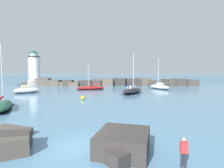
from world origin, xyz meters
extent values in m
plane|color=teal|center=(0.00, 0.00, 0.00)|extent=(600.00, 600.00, 0.00)
cube|color=teal|center=(0.00, 108.99, 0.00)|extent=(400.00, 116.00, 0.01)
cube|color=#4C443D|center=(-26.15, 49.23, 0.62)|extent=(4.10, 4.89, 1.25)
cube|color=brown|center=(-22.18, 49.50, 1.25)|extent=(5.63, 5.65, 2.51)
cube|color=brown|center=(-17.62, 49.23, 0.95)|extent=(4.03, 4.30, 1.91)
cube|color=brown|center=(-15.02, 49.47, 0.63)|extent=(3.11, 4.48, 1.27)
cube|color=#423D38|center=(-12.75, 48.70, 0.93)|extent=(3.15, 4.82, 1.85)
cube|color=brown|center=(-10.06, 48.20, 0.62)|extent=(4.24, 5.64, 1.25)
cube|color=#383330|center=(-6.38, 48.61, 0.85)|extent=(5.90, 6.15, 1.71)
cube|color=#4C443D|center=(-3.33, 48.41, 1.06)|extent=(3.64, 4.42, 2.11)
cube|color=brown|center=(0.50, 49.74, 1.12)|extent=(6.18, 6.05, 2.23)
cube|color=#383330|center=(5.04, 49.44, 1.22)|extent=(4.76, 4.01, 2.44)
cube|color=#383330|center=(9.47, 49.20, 1.14)|extent=(5.20, 5.34, 2.28)
cube|color=brown|center=(13.10, 49.75, 1.25)|extent=(4.86, 5.50, 2.49)
cube|color=#423D38|center=(16.18, 48.67, 0.88)|extent=(3.59, 5.11, 1.76)
cube|color=#423D38|center=(19.17, 49.02, 0.65)|extent=(3.21, 3.86, 1.31)
cube|color=#4C443D|center=(22.45, 49.65, 1.06)|extent=(4.76, 6.27, 2.13)
cube|color=#423D38|center=(25.22, 48.38, 1.16)|extent=(4.11, 4.09, 2.32)
cube|color=#4C443D|center=(29.02, 48.88, 1.04)|extent=(4.68, 5.73, 2.08)
cylinder|color=gray|center=(-24.24, 48.45, 0.90)|extent=(4.82, 4.82, 1.80)
cylinder|color=white|center=(-24.24, 48.45, 5.75)|extent=(3.57, 3.57, 7.90)
cylinder|color=#232328|center=(-24.24, 48.45, 9.83)|extent=(4.10, 4.10, 0.25)
cylinder|color=silver|center=(-24.24, 48.45, 10.53)|extent=(2.50, 2.50, 1.15)
cone|color=#194C38|center=(-24.24, 48.45, 11.55)|extent=(3.03, 3.03, 0.90)
cube|color=#4C443D|center=(-5.77, 2.08, 0.29)|extent=(3.50, 2.63, 0.58)
cube|color=#383330|center=(2.93, -0.63, 0.64)|extent=(3.85, 3.99, 1.28)
cube|color=#383330|center=(2.55, -1.97, 0.39)|extent=(2.03, 2.06, 0.79)
ellipsoid|color=#195138|center=(-12.17, 11.50, 0.50)|extent=(5.13, 7.97, 1.00)
cube|color=black|center=(-12.17, 11.50, 0.01)|extent=(4.93, 7.60, 0.03)
cylinder|color=silver|center=(-12.41, 12.04, 4.84)|extent=(0.12, 0.12, 7.68)
cylinder|color=#BCBCC1|center=(-11.51, 10.08, 1.55)|extent=(1.90, 3.96, 0.10)
cube|color=maroon|center=(-11.51, 10.08, 1.65)|extent=(1.72, 3.41, 0.20)
ellipsoid|color=silver|center=(-17.08, 28.11, 0.64)|extent=(5.50, 4.53, 1.28)
cube|color=black|center=(-17.08, 28.11, 0.01)|extent=(5.25, 4.34, 0.03)
cube|color=beige|center=(-17.31, 27.96, 1.60)|extent=(1.90, 1.74, 0.64)
cylinder|color=silver|center=(-16.75, 28.34, 4.35)|extent=(0.12, 0.12, 6.14)
cylinder|color=#BCBCC1|center=(-17.98, 27.51, 1.83)|extent=(2.52, 1.74, 0.10)
cube|color=#4C4C51|center=(-17.98, 27.51, 1.93)|extent=(2.20, 1.57, 0.20)
ellipsoid|color=maroon|center=(-3.58, 35.68, 0.46)|extent=(7.85, 3.86, 0.92)
cube|color=black|center=(-3.58, 35.68, 0.01)|extent=(7.47, 3.74, 0.03)
cylinder|color=silver|center=(-4.13, 35.58, 4.01)|extent=(0.12, 0.12, 6.19)
cylinder|color=#BCBCC1|center=(-2.10, 35.97, 1.47)|extent=(4.08, 0.89, 0.10)
cube|color=maroon|center=(-2.10, 35.97, 1.57)|extent=(3.49, 0.87, 0.20)
ellipsoid|color=white|center=(15.35, 36.84, 0.62)|extent=(4.88, 6.56, 1.24)
cube|color=black|center=(15.35, 36.84, 0.01)|extent=(4.68, 6.26, 0.03)
cube|color=#B2B2B7|center=(15.52, 36.55, 1.56)|extent=(1.85, 2.20, 0.64)
cylinder|color=silver|center=(15.10, 37.26, 4.93)|extent=(0.12, 0.12, 7.37)
cylinder|color=#BCBCC1|center=(16.02, 35.71, 1.79)|extent=(1.91, 3.15, 0.10)
cube|color=#4C4C51|center=(16.02, 35.71, 1.89)|extent=(1.73, 2.74, 0.20)
ellipsoid|color=black|center=(6.65, 26.88, 0.62)|extent=(5.92, 6.56, 1.23)
cube|color=black|center=(6.65, 26.88, 0.01)|extent=(5.67, 6.28, 0.03)
cube|color=#B2B2B7|center=(6.44, 26.62, 1.55)|extent=(2.20, 2.31, 0.64)
cylinder|color=silver|center=(6.96, 27.27, 5.01)|extent=(0.12, 0.12, 7.55)
cylinder|color=#BCBCC1|center=(5.80, 25.85, 1.78)|extent=(2.40, 2.91, 0.10)
cube|color=navy|center=(5.80, 25.85, 1.88)|extent=(2.13, 2.55, 0.20)
sphere|color=yellow|center=(-2.91, 19.07, 0.36)|extent=(0.72, 0.72, 0.72)
cylinder|color=black|center=(-2.91, 19.07, 0.82)|extent=(0.04, 0.04, 0.20)
cylinder|color=#282833|center=(5.88, -2.41, 0.39)|extent=(0.14, 0.14, 0.78)
cylinder|color=#282833|center=(6.06, -2.41, 0.39)|extent=(0.14, 0.14, 0.78)
cube|color=red|center=(5.97, -2.41, 1.08)|extent=(0.36, 0.22, 0.61)
sphere|color=tan|center=(5.97, -2.41, 1.50)|extent=(0.21, 0.21, 0.21)
camera|label=1|loc=(2.23, -11.21, 5.05)|focal=28.00mm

